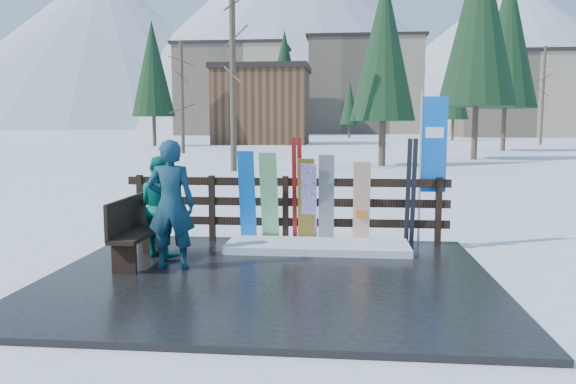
# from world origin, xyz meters

# --- Properties ---
(ground) EXTENTS (700.00, 700.00, 0.00)m
(ground) POSITION_xyz_m (0.00, 0.00, 0.00)
(ground) COLOR white
(ground) RESTS_ON ground
(deck) EXTENTS (6.00, 5.00, 0.08)m
(deck) POSITION_xyz_m (0.00, 0.00, 0.04)
(deck) COLOR black
(deck) RESTS_ON ground
(fence) EXTENTS (5.60, 0.10, 1.15)m
(fence) POSITION_xyz_m (0.00, 2.20, 0.74)
(fence) COLOR black
(fence) RESTS_ON deck
(snow_patch) EXTENTS (2.96, 1.00, 0.12)m
(snow_patch) POSITION_xyz_m (0.58, 1.60, 0.14)
(snow_patch) COLOR white
(snow_patch) RESTS_ON deck
(bench) EXTENTS (0.40, 1.50, 0.97)m
(bench) POSITION_xyz_m (-2.06, 0.47, 0.60)
(bench) COLOR black
(bench) RESTS_ON deck
(snowboard_0) EXTENTS (0.28, 0.35, 1.60)m
(snowboard_0) POSITION_xyz_m (-0.63, 1.98, 0.88)
(snowboard_0) COLOR blue
(snowboard_0) RESTS_ON deck
(snowboard_1) EXTENTS (0.29, 0.47, 1.58)m
(snowboard_1) POSITION_xyz_m (-0.26, 1.98, 0.87)
(snowboard_1) COLOR silver
(snowboard_1) RESTS_ON deck
(snowboard_2) EXTENTS (0.28, 0.38, 1.48)m
(snowboard_2) POSITION_xyz_m (0.37, 1.98, 0.82)
(snowboard_2) COLOR gold
(snowboard_2) RESTS_ON deck
(snowboard_3) EXTENTS (0.26, 0.44, 1.40)m
(snowboard_3) POSITION_xyz_m (0.42, 1.98, 0.78)
(snowboard_3) COLOR white
(snowboard_3) RESTS_ON deck
(snowboard_4) EXTENTS (0.26, 0.22, 1.54)m
(snowboard_4) POSITION_xyz_m (0.71, 1.98, 0.85)
(snowboard_4) COLOR black
(snowboard_4) RESTS_ON deck
(snowboard_5) EXTENTS (0.28, 0.22, 1.43)m
(snowboard_5) POSITION_xyz_m (1.30, 1.98, 0.79)
(snowboard_5) COLOR silver
(snowboard_5) RESTS_ON deck
(ski_pair_a) EXTENTS (0.16, 0.31, 1.83)m
(ski_pair_a) POSITION_xyz_m (0.21, 2.05, 0.99)
(ski_pair_a) COLOR maroon
(ski_pair_a) RESTS_ON deck
(ski_pair_b) EXTENTS (0.17, 0.27, 1.81)m
(ski_pair_b) POSITION_xyz_m (2.11, 2.05, 0.99)
(ski_pair_b) COLOR black
(ski_pair_b) RESTS_ON deck
(rental_flag) EXTENTS (0.45, 0.04, 2.60)m
(rental_flag) POSITION_xyz_m (2.45, 2.25, 1.69)
(rental_flag) COLOR silver
(rental_flag) RESTS_ON deck
(person_front) EXTENTS (0.70, 0.49, 1.83)m
(person_front) POSITION_xyz_m (-1.41, 0.21, 1.00)
(person_front) COLOR #1A525B
(person_front) RESTS_ON deck
(person_back) EXTENTS (0.96, 0.91, 1.56)m
(person_back) POSITION_xyz_m (-1.80, 0.95, 0.86)
(person_back) COLOR #046557
(person_back) RESTS_ON deck
(resort_buildings) EXTENTS (73.00, 87.60, 22.60)m
(resort_buildings) POSITION_xyz_m (1.03, 115.41, 9.81)
(resort_buildings) COLOR tan
(resort_buildings) RESTS_ON ground
(trees) EXTENTS (42.28, 68.70, 13.78)m
(trees) POSITION_xyz_m (3.64, 47.91, 6.11)
(trees) COLOR #382B1E
(trees) RESTS_ON ground
(mountains) EXTENTS (520.00, 260.00, 120.00)m
(mountains) POSITION_xyz_m (-10.50, 328.41, 50.20)
(mountains) COLOR white
(mountains) RESTS_ON ground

